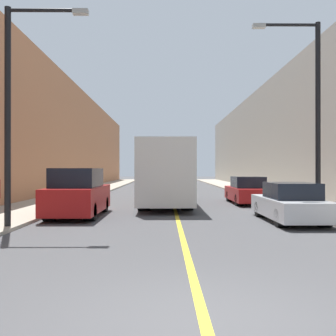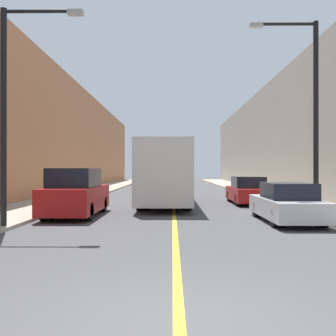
{
  "view_description": "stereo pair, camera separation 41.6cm",
  "coord_description": "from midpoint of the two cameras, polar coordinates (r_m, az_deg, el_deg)",
  "views": [
    {
      "loc": [
        -0.51,
        -4.95,
        1.93
      ],
      "look_at": [
        -0.32,
        16.81,
        2.0
      ],
      "focal_mm": 42.0,
      "sensor_mm": 36.0,
      "label": 1
    },
    {
      "loc": [
        -0.09,
        -4.95,
        1.93
      ],
      "look_at": [
        -0.32,
        16.81,
        2.0
      ],
      "focal_mm": 42.0,
      "sensor_mm": 36.0,
      "label": 2
    }
  ],
  "objects": [
    {
      "name": "sidewalk_left",
      "position": [
        35.63,
        -11.27,
        -3.2
      ],
      "size": [
        3.43,
        72.0,
        0.12
      ],
      "primitive_type": "cube",
      "color": "#A89E8C",
      "rests_on": "ground"
    },
    {
      "name": "bus",
      "position": [
        22.03,
        -0.93,
        -0.61
      ],
      "size": [
        2.59,
        11.62,
        3.3
      ],
      "color": "silver",
      "rests_on": "ground"
    },
    {
      "name": "road_center_line",
      "position": [
        35.01,
        -0.01,
        -3.34
      ],
      "size": [
        0.16,
        72.0,
        0.01
      ],
      "primitive_type": "cube",
      "color": "gold",
      "rests_on": "ground"
    },
    {
      "name": "building_row_left",
      "position": [
        36.58,
        -17.01,
        4.48
      ],
      "size": [
        4.0,
        72.0,
        9.81
      ],
      "primitive_type": "cube",
      "color": "#B2724C",
      "rests_on": "ground"
    },
    {
      "name": "street_lamp_left",
      "position": [
        13.72,
        -22.07,
        9.17
      ],
      "size": [
        2.68,
        0.24,
        7.01
      ],
      "color": "black",
      "rests_on": "sidewalk_left"
    },
    {
      "name": "parked_suv_left",
      "position": [
        16.61,
        -13.61,
        -3.71
      ],
      "size": [
        1.93,
        4.92,
        1.97
      ],
      "color": "maroon",
      "rests_on": "ground"
    },
    {
      "name": "sidewalk_right",
      "position": [
        35.74,
        11.21,
        -3.19
      ],
      "size": [
        3.43,
        72.0,
        0.12
      ],
      "primitive_type": "cube",
      "color": "#A89E8C",
      "rests_on": "ground"
    },
    {
      "name": "building_row_right",
      "position": [
        36.75,
        16.91,
        4.5
      ],
      "size": [
        4.0,
        72.0,
        9.86
      ],
      "primitive_type": "cube",
      "color": "gray",
      "rests_on": "ground"
    },
    {
      "name": "ground_plane",
      "position": [
        5.33,
        2.94,
        -21.48
      ],
      "size": [
        200.0,
        200.0,
        0.0
      ],
      "primitive_type": "plane",
      "color": "#474749"
    },
    {
      "name": "street_lamp_right",
      "position": [
        16.54,
        19.49,
        8.61
      ],
      "size": [
        2.68,
        0.24,
        7.6
      ],
      "color": "black",
      "rests_on": "sidewalk_right"
    },
    {
      "name": "car_right_mid",
      "position": [
        22.5,
        10.9,
        -3.35
      ],
      "size": [
        1.82,
        4.68,
        1.53
      ],
      "color": "maroon",
      "rests_on": "ground"
    },
    {
      "name": "car_right_near",
      "position": [
        15.13,
        16.54,
        -5.02
      ],
      "size": [
        1.82,
        4.62,
        1.44
      ],
      "color": "silver",
      "rests_on": "ground"
    }
  ]
}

